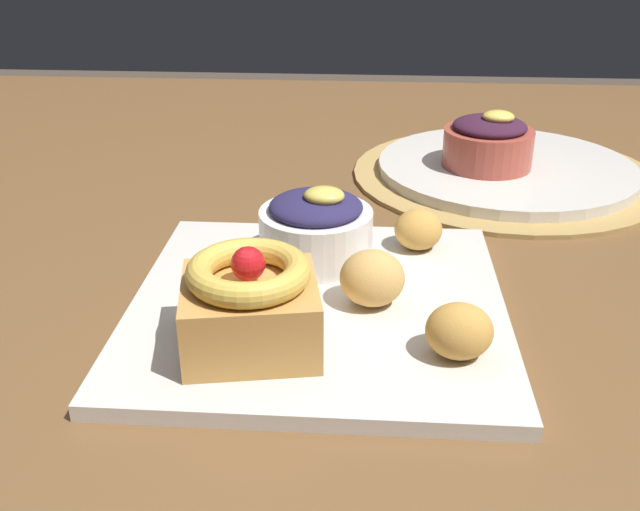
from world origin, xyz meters
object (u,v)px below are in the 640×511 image
at_px(fritter_back, 418,230).
at_px(fritter_front, 376,278).
at_px(fritter_middle, 459,331).
at_px(back_ramekin, 488,142).
at_px(front_plate, 318,306).
at_px(back_plate, 506,168).
at_px(berry_ramekin, 316,228).
at_px(cake_slice, 250,303).

bearing_deg(fritter_back, fritter_front, -109.94).
distance_m(fritter_middle, back_ramekin, 0.39).
bearing_deg(front_plate, fritter_front, -3.86).
bearing_deg(fritter_middle, back_plate, 76.51).
xyz_separation_m(berry_ramekin, back_plate, (0.20, 0.25, -0.03)).
relative_size(front_plate, back_plate, 0.98).
bearing_deg(back_plate, fritter_back, -116.70).
height_order(back_plate, back_ramekin, back_ramekin).
relative_size(cake_slice, berry_ramekin, 1.09).
distance_m(front_plate, cake_slice, 0.09).
relative_size(fritter_front, back_plate, 0.17).
bearing_deg(berry_ramekin, front_plate, -84.49).
distance_m(cake_slice, fritter_middle, 0.14).
bearing_deg(front_plate, cake_slice, -121.49).
bearing_deg(berry_ramekin, back_plate, 51.61).
relative_size(front_plate, fritter_back, 6.85).
distance_m(fritter_front, back_plate, 0.36).
bearing_deg(fritter_front, back_plate, 65.33).
height_order(cake_slice, back_ramekin, cake_slice).
distance_m(berry_ramekin, back_ramekin, 0.30).
bearing_deg(fritter_back, back_ramekin, 67.58).
bearing_deg(berry_ramekin, back_ramekin, 53.97).
bearing_deg(fritter_back, front_plate, -129.30).
height_order(fritter_front, back_plate, fritter_front).
relative_size(fritter_back, back_ramekin, 0.42).
bearing_deg(back_ramekin, berry_ramekin, -126.03).
relative_size(front_plate, back_ramekin, 2.86).
bearing_deg(back_plate, back_ramekin, -154.29).
bearing_deg(fritter_front, fritter_back, 70.06).
xyz_separation_m(fritter_back, back_plate, (0.11, 0.22, -0.02)).
relative_size(fritter_back, back_plate, 0.14).
height_order(fritter_front, back_ramekin, back_ramekin).
relative_size(fritter_front, back_ramekin, 0.49).
bearing_deg(front_plate, back_plate, 59.07).
height_order(berry_ramekin, fritter_front, berry_ramekin).
xyz_separation_m(fritter_front, fritter_middle, (0.06, -0.07, -0.00)).
height_order(cake_slice, back_plate, cake_slice).
height_order(berry_ramekin, fritter_middle, berry_ramekin).
height_order(fritter_middle, fritter_back, fritter_middle).
xyz_separation_m(berry_ramekin, fritter_back, (0.09, 0.03, -0.01)).
height_order(front_plate, fritter_back, fritter_back).
bearing_deg(fritter_middle, cake_slice, 179.00).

